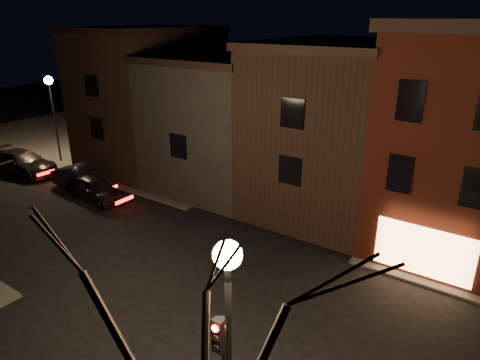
{
  "coord_description": "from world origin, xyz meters",
  "views": [
    {
      "loc": [
        10.59,
        -11.9,
        10.72
      ],
      "look_at": [
        -0.53,
        4.14,
        3.2
      ],
      "focal_mm": 32.0,
      "sensor_mm": 36.0,
      "label": 1
    }
  ],
  "objects_px": {
    "street_lamp_near": "(228,302)",
    "street_lamp_far": "(51,96)",
    "parked_car_b": "(83,178)",
    "parked_car_c": "(23,162)",
    "parked_car_a": "(96,188)"
  },
  "relations": [
    {
      "from": "street_lamp_near",
      "to": "parked_car_b",
      "type": "relative_size",
      "value": 1.43
    },
    {
      "from": "street_lamp_far",
      "to": "parked_car_a",
      "type": "height_order",
      "value": "street_lamp_far"
    },
    {
      "from": "parked_car_c",
      "to": "parked_car_a",
      "type": "bearing_deg",
      "value": -96.61
    },
    {
      "from": "parked_car_a",
      "to": "parked_car_b",
      "type": "bearing_deg",
      "value": 79.72
    },
    {
      "from": "street_lamp_far",
      "to": "parked_car_a",
      "type": "xyz_separation_m",
      "value": [
        8.3,
        -3.07,
        -4.43
      ]
    },
    {
      "from": "street_lamp_near",
      "to": "parked_car_a",
      "type": "distance_m",
      "value": 19.71
    },
    {
      "from": "street_lamp_near",
      "to": "parked_car_c",
      "type": "distance_m",
      "value": 27.17
    },
    {
      "from": "street_lamp_far",
      "to": "parked_car_c",
      "type": "distance_m",
      "value": 5.3
    },
    {
      "from": "street_lamp_near",
      "to": "street_lamp_far",
      "type": "relative_size",
      "value": 1.0
    },
    {
      "from": "street_lamp_near",
      "to": "street_lamp_far",
      "type": "xyz_separation_m",
      "value": [
        -25.2,
        12.2,
        0.0
      ]
    },
    {
      "from": "street_lamp_near",
      "to": "parked_car_a",
      "type": "height_order",
      "value": "street_lamp_near"
    },
    {
      "from": "parked_car_b",
      "to": "street_lamp_far",
      "type": "bearing_deg",
      "value": 64.16
    },
    {
      "from": "street_lamp_far",
      "to": "parked_car_a",
      "type": "relative_size",
      "value": 1.48
    },
    {
      "from": "parked_car_b",
      "to": "parked_car_a",
      "type": "bearing_deg",
      "value": -110.25
    },
    {
      "from": "street_lamp_near",
      "to": "parked_car_c",
      "type": "bearing_deg",
      "value": 159.95
    }
  ]
}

